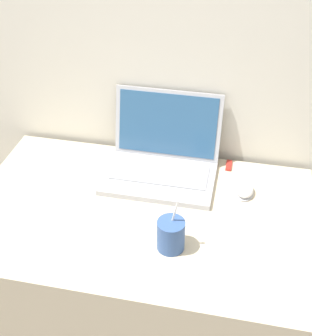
# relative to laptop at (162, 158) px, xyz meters

# --- Properties ---
(wall_back) EXTENTS (7.00, 0.04, 2.50)m
(wall_back) POSITION_rel_laptop_xyz_m (-0.03, 0.16, 0.41)
(wall_back) COLOR silver
(wall_back) RESTS_ON ground_plane
(desk) EXTENTS (1.10, 0.68, 0.78)m
(desk) POSITION_rel_laptop_xyz_m (-0.03, -0.22, -0.45)
(desk) COLOR beige
(desk) RESTS_ON ground_plane
(laptop) EXTENTS (0.38, 0.31, 0.26)m
(laptop) POSITION_rel_laptop_xyz_m (0.00, 0.00, 0.00)
(laptop) COLOR #ADADB2
(laptop) RESTS_ON desk
(drink_cup) EXTENTS (0.08, 0.08, 0.18)m
(drink_cup) POSITION_rel_laptop_xyz_m (0.10, -0.36, -0.01)
(drink_cup) COLOR #33518C
(drink_cup) RESTS_ON desk
(computer_mouse) EXTENTS (0.06, 0.09, 0.04)m
(computer_mouse) POSITION_rel_laptop_xyz_m (0.29, -0.06, -0.04)
(computer_mouse) COLOR #B2B2B7
(computer_mouse) RESTS_ON desk
(usb_stick) EXTENTS (0.02, 0.06, 0.01)m
(usb_stick) POSITION_rel_laptop_xyz_m (0.23, 0.08, -0.05)
(usb_stick) COLOR #B2261E
(usb_stick) RESTS_ON desk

